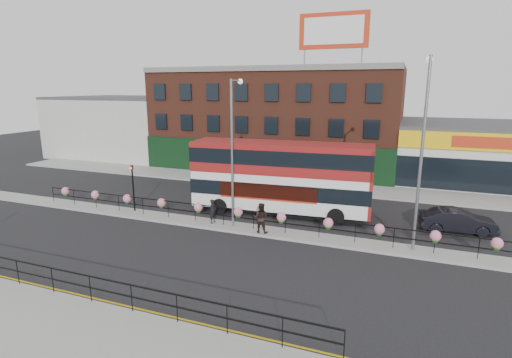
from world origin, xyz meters
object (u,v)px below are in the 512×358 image
(pedestrian_a, at_px, (213,211))
(pedestrian_b, at_px, (261,218))
(double_decker_bus, at_px, (281,171))
(car, at_px, (458,221))
(lamp_column_east, at_px, (423,138))
(lamp_column_west, at_px, (233,141))

(pedestrian_a, distance_m, pedestrian_b, 3.43)
(double_decker_bus, relative_size, car, 2.77)
(lamp_column_east, bearing_deg, lamp_column_west, -179.24)
(double_decker_bus, xyz_separation_m, pedestrian_b, (0.16, -4.34, -1.95))
(double_decker_bus, relative_size, lamp_column_east, 1.24)
(car, xyz_separation_m, lamp_column_west, (-12.80, -4.01, 4.68))
(car, relative_size, lamp_column_west, 0.50)
(double_decker_bus, xyz_separation_m, pedestrian_a, (-3.22, -3.83, -2.10))
(double_decker_bus, relative_size, lamp_column_west, 1.39)
(car, relative_size, lamp_column_east, 0.45)
(double_decker_bus, xyz_separation_m, lamp_column_west, (-1.83, -3.68, 2.38))
(car, bearing_deg, lamp_column_east, 139.96)
(car, xyz_separation_m, pedestrian_b, (-10.81, -4.67, 0.35))
(car, height_order, pedestrian_b, pedestrian_b)
(double_decker_bus, relative_size, pedestrian_a, 8.06)
(pedestrian_a, xyz_separation_m, lamp_column_east, (11.75, 0.29, 5.10))
(lamp_column_east, bearing_deg, car, 57.65)
(double_decker_bus, xyz_separation_m, car, (10.98, 0.33, -2.30))
(pedestrian_b, relative_size, lamp_column_east, 0.18)
(car, bearing_deg, lamp_column_west, 99.71)
(car, bearing_deg, pedestrian_b, 105.69)
(car, distance_m, pedestrian_a, 14.80)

